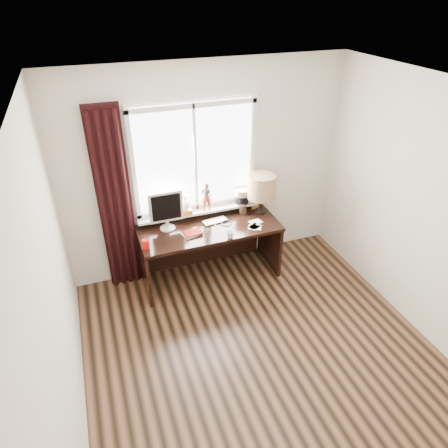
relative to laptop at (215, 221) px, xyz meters
name	(u,v)px	position (x,y,z in m)	size (l,w,h in m)	color
floor	(272,372)	(0.00, -1.72, -0.76)	(3.50, 4.00, 0.00)	brown
ceiling	(298,106)	(0.00, -1.72, 1.84)	(3.50, 4.00, 0.00)	white
wall_back	(207,172)	(0.00, 0.28, 0.54)	(3.50, 2.60, 0.00)	beige
wall_left	(54,321)	(-1.75, -1.72, 0.54)	(4.00, 2.60, 0.00)	beige
laptop	(215,221)	(0.00, 0.00, 0.00)	(0.30, 0.19, 0.02)	silver
mug	(230,234)	(0.05, -0.39, 0.03)	(0.09, 0.09, 0.09)	white
red_cup	(146,244)	(-0.90, -0.27, 0.04)	(0.08, 0.08, 0.11)	#A40F08
window	(197,175)	(-0.14, 0.22, 0.54)	(1.52, 0.21, 1.40)	white
curtain	(115,204)	(-1.14, 0.18, 0.35)	(0.38, 0.09, 2.25)	black
desk	(207,240)	(-0.10, 0.00, -0.26)	(1.70, 0.70, 0.75)	black
monitor	(166,208)	(-0.58, 0.04, 0.27)	(0.40, 0.18, 0.49)	beige
notebook_stack	(192,233)	(-0.34, -0.17, 0.00)	(0.26, 0.21, 0.03)	beige
brush_holder	(243,209)	(0.40, 0.08, 0.05)	(0.09, 0.09, 0.25)	black
icon_frame	(255,205)	(0.59, 0.12, 0.05)	(0.10, 0.04, 0.13)	gold
table_lamp	(261,187)	(0.62, 0.02, 0.35)	(0.35, 0.35, 0.52)	black
loose_papers	(255,225)	(0.43, -0.25, -0.01)	(0.24, 0.26, 0.00)	white
desk_cables	(227,221)	(0.14, -0.03, -0.01)	(0.22, 0.29, 0.01)	black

